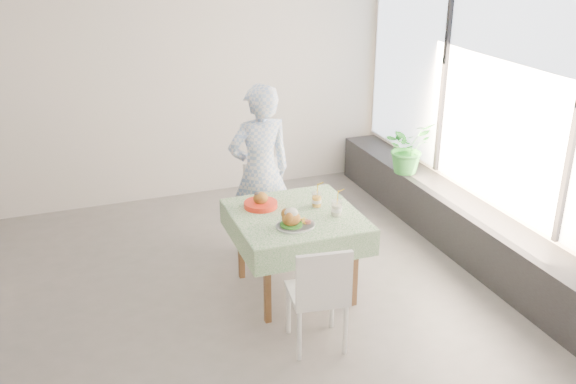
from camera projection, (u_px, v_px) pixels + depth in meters
name	position (u px, v px, depth m)	size (l,w,h in m)	color
floor	(185.00, 311.00, 5.35)	(6.00, 6.00, 0.00)	#605D5B
wall_back	(128.00, 82.00, 6.97)	(6.00, 0.02, 2.80)	silver
wall_front	(292.00, 337.00, 2.65)	(6.00, 0.02, 2.80)	silver
wall_right	(503.00, 114.00, 5.79)	(0.02, 5.00, 2.80)	silver
window_pane	(504.00, 87.00, 5.68)	(0.01, 4.80, 2.18)	#D1E0F9
window_ledge	(471.00, 232.00, 6.16)	(0.40, 4.80, 0.50)	black
cafe_table	(296.00, 244.00, 5.48)	(1.05, 1.05, 0.74)	brown
chair_far	(273.00, 223.00, 6.29)	(0.52, 0.52, 0.89)	white
chair_near	(317.00, 314.00, 4.83)	(0.46, 0.46, 0.87)	white
diner	(260.00, 172.00, 5.98)	(0.62, 0.40, 1.69)	#8BADDE
main_dish	(293.00, 221.00, 5.11)	(0.33, 0.33, 0.17)	white
juice_cup_orange	(317.00, 200.00, 5.49)	(0.09, 0.09, 0.25)	white
juice_cup_lemonade	(337.00, 209.00, 5.32)	(0.09, 0.09, 0.26)	white
second_dish	(261.00, 203.00, 5.48)	(0.29, 0.29, 0.14)	red
potted_plant	(407.00, 147.00, 6.86)	(0.50, 0.44, 0.56)	#287627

